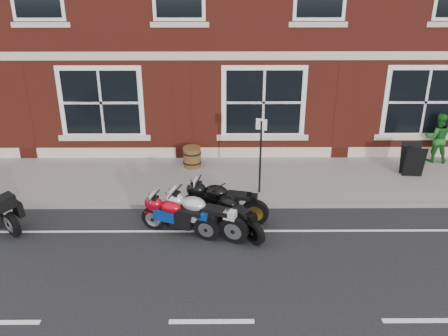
{
  "coord_description": "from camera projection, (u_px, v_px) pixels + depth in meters",
  "views": [
    {
      "loc": [
        0.19,
        -10.29,
        6.47
      ],
      "look_at": [
        0.26,
        1.6,
        1.07
      ],
      "focal_mm": 40.0,
      "sensor_mm": 36.0,
      "label": 1
    }
  ],
  "objects": [
    {
      "name": "moto_sport_black",
      "position": [
        223.0,
        200.0,
        12.5
      ],
      "size": [
        2.2,
        0.62,
        1.0
      ],
      "rotation": [
        0.0,
        0.0,
        1.35
      ],
      "color": "black",
      "rests_on": "ground"
    },
    {
      "name": "moto_naked_black",
      "position": [
        234.0,
        212.0,
        12.05
      ],
      "size": [
        1.38,
        1.67,
        0.92
      ],
      "rotation": [
        0.0,
        0.0,
        0.68
      ],
      "color": "black",
      "rests_on": "ground"
    },
    {
      "name": "kerb",
      "position": [
        214.0,
        205.0,
        13.31
      ],
      "size": [
        30.0,
        0.16,
        0.12
      ],
      "primitive_type": "cube",
      "color": "slate",
      "rests_on": "ground"
    },
    {
      "name": "parking_sign",
      "position": [
        261.0,
        151.0,
        13.38
      ],
      "size": [
        0.29,
        0.14,
        2.14
      ],
      "rotation": [
        0.0,
        0.0,
        -0.41
      ],
      "color": "black",
      "rests_on": "sidewalk"
    },
    {
      "name": "ground",
      "position": [
        214.0,
        236.0,
        12.05
      ],
      "size": [
        80.0,
        80.0,
        0.0
      ],
      "primitive_type": "plane",
      "color": "black",
      "rests_on": "ground"
    },
    {
      "name": "sidewalk",
      "position": [
        215.0,
        179.0,
        14.75
      ],
      "size": [
        30.0,
        3.0,
        0.12
      ],
      "primitive_type": "cube",
      "color": "slate",
      "rests_on": "ground"
    },
    {
      "name": "a_board_sign",
      "position": [
        412.0,
        160.0,
        14.7
      ],
      "size": [
        0.62,
        0.45,
        0.97
      ],
      "primitive_type": null,
      "rotation": [
        0.0,
        0.0,
        -0.1
      ],
      "color": "black",
      "rests_on": "sidewalk"
    },
    {
      "name": "pedestrian_right",
      "position": [
        437.0,
        138.0,
        15.53
      ],
      "size": [
        0.86,
        0.72,
        1.58
      ],
      "primitive_type": "imported",
      "rotation": [
        0.0,
        0.0,
        2.96
      ],
      "color": "#1B5F1E",
      "rests_on": "sidewalk"
    },
    {
      "name": "moto_sport_red",
      "position": [
        178.0,
        215.0,
        11.93
      ],
      "size": [
        1.93,
        0.83,
        0.91
      ],
      "rotation": [
        0.0,
        0.0,
        1.21
      ],
      "color": "black",
      "rests_on": "ground"
    },
    {
      "name": "barrel_planter",
      "position": [
        192.0,
        157.0,
        15.33
      ],
      "size": [
        0.57,
        0.57,
        0.63
      ],
      "color": "#522916",
      "rests_on": "sidewalk"
    },
    {
      "name": "moto_sport_silver",
      "position": [
        202.0,
        213.0,
        11.86
      ],
      "size": [
        2.14,
        1.05,
        1.02
      ],
      "rotation": [
        0.0,
        0.0,
        1.15
      ],
      "color": "black",
      "rests_on": "ground"
    }
  ]
}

